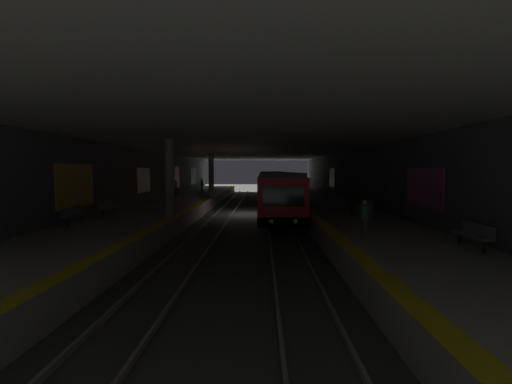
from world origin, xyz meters
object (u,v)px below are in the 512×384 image
(pillar_far, at_px, (211,175))
(bench_left_far, at_px, (320,187))
(trash_bin, at_px, (370,208))
(backpack_on_floor, at_px, (340,209))
(person_waiting_near, at_px, (364,218))
(pillar_near, at_px, (170,178))
(suitcase_rolling, at_px, (352,210))
(metro_train, at_px, (273,187))
(person_walking_mid, at_px, (176,187))
(bench_right_mid, at_px, (107,206))
(bench_left_near, at_px, (474,234))
(bench_right_near, at_px, (73,214))
(person_standing_far, at_px, (202,185))
(bench_left_mid, at_px, (332,191))

(pillar_far, distance_m, bench_left_far, 15.20)
(trash_bin, bearing_deg, backpack_on_floor, 60.43)
(person_waiting_near, bearing_deg, pillar_near, 57.41)
(suitcase_rolling, bearing_deg, metro_train, 16.12)
(bench_left_far, xyz_separation_m, person_walking_mid, (-7.41, 16.79, 0.39))
(bench_right_mid, bearing_deg, bench_left_near, -115.87)
(bench_left_far, bearing_deg, suitcase_rolling, 174.97)
(metro_train, bearing_deg, person_waiting_near, -172.45)
(metro_train, height_order, suitcase_rolling, metro_train)
(pillar_near, bearing_deg, bench_right_near, 123.42)
(bench_left_near, bearing_deg, bench_left_far, 0.00)
(bench_left_far, relative_size, trash_bin, 2.00)
(metro_train, xyz_separation_m, backpack_on_floor, (-13.66, -3.96, -0.77))
(pillar_near, relative_size, person_standing_far, 2.64)
(suitcase_rolling, bearing_deg, person_standing_far, 32.97)
(bench_right_near, bearing_deg, person_standing_far, -5.27)
(bench_right_mid, distance_m, person_walking_mid, 15.02)
(bench_right_near, bearing_deg, bench_left_near, -105.43)
(person_standing_far, distance_m, trash_bin, 24.05)
(metro_train, xyz_separation_m, bench_left_mid, (-0.06, -6.33, -0.45))
(suitcase_rolling, distance_m, backpack_on_floor, 1.49)
(bench_left_mid, bearing_deg, bench_right_mid, 131.32)
(metro_train, distance_m, bench_right_mid, 18.51)
(bench_left_far, bearing_deg, person_walking_mid, 113.82)
(person_waiting_near, xyz_separation_m, person_walking_mid, (21.86, 13.36, 0.06))
(bench_right_near, bearing_deg, metro_train, -29.94)
(bench_right_mid, relative_size, person_walking_mid, 1.01)
(pillar_far, distance_m, bench_left_near, 26.28)
(person_waiting_near, relative_size, person_walking_mid, 0.95)
(pillar_far, bearing_deg, suitcase_rolling, -143.19)
(person_standing_far, bearing_deg, metro_train, -119.46)
(pillar_near, bearing_deg, person_standing_far, 5.57)
(pillar_far, height_order, person_waiting_near, pillar_far)
(bench_right_near, bearing_deg, backpack_on_floor, -71.29)
(person_standing_far, relative_size, suitcase_rolling, 1.75)
(person_waiting_near, bearing_deg, bench_right_near, 76.47)
(pillar_near, bearing_deg, bench_left_near, -120.11)
(bench_left_near, height_order, backpack_on_floor, bench_left_near)
(bench_right_near, xyz_separation_m, person_waiting_near, (-3.28, -13.64, 0.33))
(bench_left_near, bearing_deg, pillar_near, 59.89)
(bench_left_far, relative_size, suitcase_rolling, 1.73)
(bench_left_near, bearing_deg, bench_right_mid, 64.13)
(bench_left_mid, height_order, trash_bin, bench_left_mid)
(person_waiting_near, xyz_separation_m, person_standing_far, (26.76, 11.48, 0.08))
(bench_left_far, relative_size, person_waiting_near, 1.07)
(bench_right_mid, bearing_deg, bench_left_far, -37.28)
(pillar_near, relative_size, backpack_on_floor, 11.38)
(pillar_near, distance_m, pillar_far, 15.36)
(bench_right_mid, distance_m, person_standing_far, 20.03)
(metro_train, distance_m, backpack_on_floor, 14.24)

